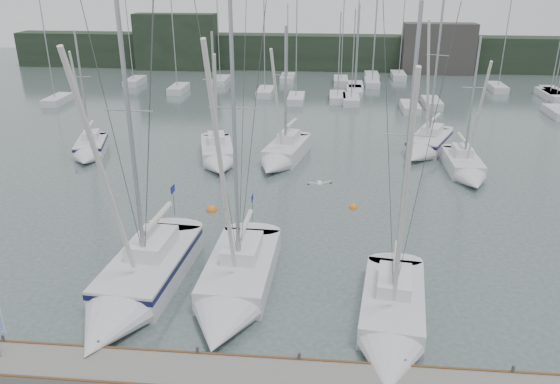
{
  "coord_description": "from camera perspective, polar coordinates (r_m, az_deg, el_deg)",
  "views": [
    {
      "loc": [
        2.8,
        -21.01,
        14.48
      ],
      "look_at": [
        0.43,
        5.0,
        3.6
      ],
      "focal_mm": 35.0,
      "sensor_mm": 36.0,
      "label": 1
    }
  ],
  "objects": [
    {
      "name": "sailboat_near_left",
      "position": [
        26.48,
        -15.04,
        -9.75
      ],
      "size": [
        3.99,
        10.84,
        14.74
      ],
      "rotation": [
        0.0,
        0.0,
        -0.08
      ],
      "color": "silver",
      "rests_on": "ground"
    },
    {
      "name": "ground",
      "position": [
        25.67,
        -2.01,
        -11.74
      ],
      "size": [
        160.0,
        160.0,
        0.0
      ],
      "primitive_type": "plane",
      "color": "#42514D",
      "rests_on": "ground"
    },
    {
      "name": "buoy_b",
      "position": [
        35.57,
        7.66,
        -1.62
      ],
      "size": [
        0.54,
        0.54,
        0.54
      ],
      "primitive_type": "sphere",
      "color": "orange",
      "rests_on": "ground"
    },
    {
      "name": "sailboat_mid_e",
      "position": [
        42.53,
        18.9,
        2.2
      ],
      "size": [
        2.36,
        7.34,
        10.68
      ],
      "rotation": [
        0.0,
        0.0,
        0.01
      ],
      "color": "silver",
      "rests_on": "ground"
    },
    {
      "name": "sailboat_mid_c",
      "position": [
        42.99,
        0.14,
        3.77
      ],
      "size": [
        4.17,
        8.28,
        11.15
      ],
      "rotation": [
        0.0,
        0.0,
        -0.22
      ],
      "color": "silver",
      "rests_on": "ground"
    },
    {
      "name": "far_building_right",
      "position": [
        83.15,
        16.21,
        14.18
      ],
      "size": [
        10.0,
        3.0,
        7.0
      ],
      "primitive_type": "cube",
      "color": "#3A3835",
      "rests_on": "ground"
    },
    {
      "name": "far_treeline",
      "position": [
        83.92,
        3.35,
        14.38
      ],
      "size": [
        90.0,
        4.0,
        5.0
      ],
      "primitive_type": "cube",
      "color": "black",
      "rests_on": "ground"
    },
    {
      "name": "sailboat_near_center",
      "position": [
        25.61,
        -5.01,
        -10.45
      ],
      "size": [
        3.44,
        10.0,
        15.03
      ],
      "rotation": [
        0.0,
        0.0,
        -0.04
      ],
      "color": "silver",
      "rests_on": "ground"
    },
    {
      "name": "sailboat_near_right",
      "position": [
        23.92,
        11.58,
        -13.66
      ],
      "size": [
        3.74,
        9.1,
        14.28
      ],
      "rotation": [
        0.0,
        0.0,
        -0.13
      ],
      "color": "silver",
      "rests_on": "ground"
    },
    {
      "name": "buoy_a",
      "position": [
        35.14,
        -7.14,
        -1.91
      ],
      "size": [
        0.67,
        0.67,
        0.67
      ],
      "primitive_type": "sphere",
      "color": "orange",
      "rests_on": "ground"
    },
    {
      "name": "sailboat_mid_d",
      "position": [
        46.9,
        14.9,
        4.65
      ],
      "size": [
        5.59,
        8.18,
        13.21
      ],
      "rotation": [
        0.0,
        0.0,
        -0.42
      ],
      "color": "silver",
      "rests_on": "ground"
    },
    {
      "name": "far_building_left",
      "position": [
        84.81,
        -10.8,
        15.14
      ],
      "size": [
        12.0,
        3.0,
        8.0
      ],
      "primitive_type": "cube",
      "color": "black",
      "rests_on": "ground"
    },
    {
      "name": "sailboat_mid_b",
      "position": [
        43.24,
        -6.5,
        3.67
      ],
      "size": [
        4.21,
        8.08,
        10.74
      ],
      "rotation": [
        0.0,
        0.0,
        0.24
      ],
      "color": "silver",
      "rests_on": "ground"
    },
    {
      "name": "mast_forest",
      "position": [
        68.12,
        7.86,
        10.56
      ],
      "size": [
        59.09,
        23.67,
        14.74
      ],
      "color": "silver",
      "rests_on": "ground"
    },
    {
      "name": "seagull",
      "position": [
        22.41,
        4.16,
        0.94
      ],
      "size": [
        0.95,
        0.45,
        0.19
      ],
      "rotation": [
        0.0,
        0.0,
        0.25
      ],
      "color": "silver",
      "rests_on": "ground"
    },
    {
      "name": "dock",
      "position": [
        21.64,
        -3.74,
        -18.75
      ],
      "size": [
        24.0,
        2.0,
        0.4
      ],
      "primitive_type": "cube",
      "color": "slate",
      "rests_on": "ground"
    },
    {
      "name": "sailboat_mid_a",
      "position": [
        47.19,
        -19.3,
        4.14
      ],
      "size": [
        3.68,
        6.49,
        10.6
      ],
      "rotation": [
        0.0,
        0.0,
        0.25
      ],
      "color": "silver",
      "rests_on": "ground"
    }
  ]
}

